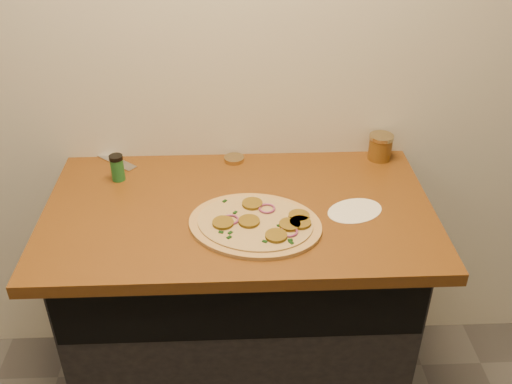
{
  "coord_description": "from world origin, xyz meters",
  "views": [
    {
      "loc": [
        -0.01,
        -0.04,
        1.89
      ],
      "look_at": [
        0.05,
        1.42,
        0.95
      ],
      "focal_mm": 40.0,
      "sensor_mm": 36.0,
      "label": 1
    }
  ],
  "objects_px": {
    "chefs_knife": "(100,153)",
    "salsa_jar": "(380,147)",
    "pizza": "(256,224)",
    "spice_shaker": "(117,168)"
  },
  "relations": [
    {
      "from": "chefs_knife",
      "to": "salsa_jar",
      "type": "xyz_separation_m",
      "value": [
        0.99,
        -0.07,
        0.04
      ]
    },
    {
      "from": "pizza",
      "to": "salsa_jar",
      "type": "xyz_separation_m",
      "value": [
        0.45,
        0.39,
        0.04
      ]
    },
    {
      "from": "spice_shaker",
      "to": "salsa_jar",
      "type": "bearing_deg",
      "value": 6.7
    },
    {
      "from": "pizza",
      "to": "chefs_knife",
      "type": "distance_m",
      "value": 0.71
    },
    {
      "from": "chefs_knife",
      "to": "salsa_jar",
      "type": "relative_size",
      "value": 2.67
    },
    {
      "from": "pizza",
      "to": "spice_shaker",
      "type": "height_order",
      "value": "spice_shaker"
    },
    {
      "from": "pizza",
      "to": "spice_shaker",
      "type": "bearing_deg",
      "value": 147.65
    },
    {
      "from": "salsa_jar",
      "to": "spice_shaker",
      "type": "bearing_deg",
      "value": -173.3
    },
    {
      "from": "pizza",
      "to": "chefs_knife",
      "type": "bearing_deg",
      "value": 139.66
    },
    {
      "from": "pizza",
      "to": "salsa_jar",
      "type": "distance_m",
      "value": 0.6
    }
  ]
}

